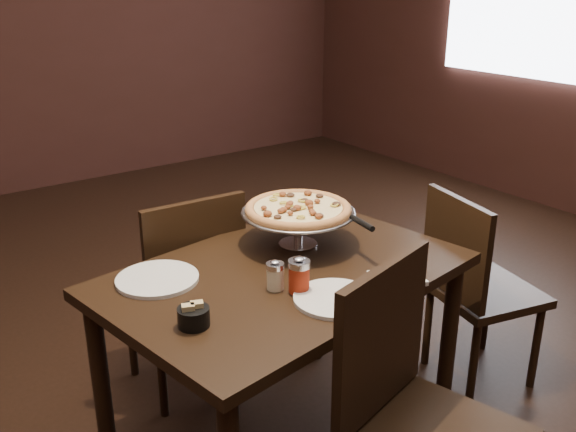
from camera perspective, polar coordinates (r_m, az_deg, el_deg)
room at (r=2.02m, az=1.00°, el=14.96°), size 6.04×7.04×2.84m
dining_table at (r=2.11m, az=-0.30°, el=-7.11°), size 1.24×0.92×0.71m
pizza_stand at (r=2.20m, az=0.91°, el=0.59°), size 0.40×0.40×0.16m
parmesan_shaker at (r=1.93m, az=-1.15°, el=-5.29°), size 0.05×0.05×0.10m
pepper_flake_shaker at (r=1.91m, az=0.99°, el=-5.30°), size 0.07×0.07×0.12m
packet_caddy at (r=1.77m, az=-8.40°, el=-8.80°), size 0.09×0.09×0.07m
napkin_stack at (r=2.03m, az=9.68°, el=-5.46°), size 0.17×0.17×0.01m
plate_left at (r=2.04m, az=-11.54°, el=-5.50°), size 0.26×0.26×0.01m
plate_near at (r=1.89m, az=4.20°, el=-7.33°), size 0.25×0.25×0.01m
serving_spatula at (r=2.10m, az=6.59°, el=-0.67°), size 0.14×0.14×0.02m
chair_far at (r=2.53m, az=-9.03°, el=-6.28°), size 0.42×0.42×0.85m
chair_near at (r=1.85m, az=11.26°, el=-16.81°), size 0.51×0.51×0.90m
chair_side at (r=2.68m, az=16.20°, el=-5.71°), size 0.46×0.46×0.82m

